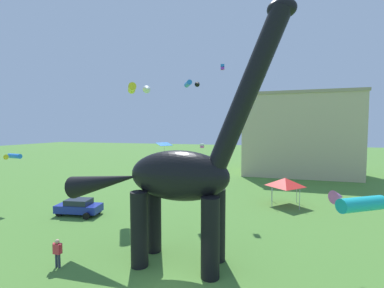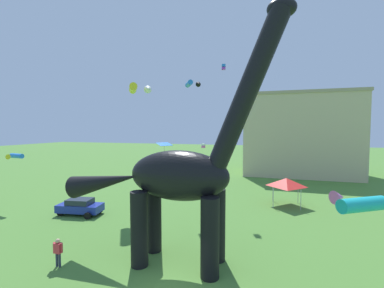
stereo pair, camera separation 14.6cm
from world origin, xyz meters
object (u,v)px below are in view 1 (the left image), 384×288
Objects in this scene: kite_apex at (202,146)px; kite_mid_left at (13,156)px; kite_high_right at (190,84)px; dinosaur_sculpture at (178,175)px; person_watching_child at (215,203)px; kite_mid_right at (135,88)px; festival_canopy_tent at (285,182)px; kite_near_low at (223,67)px; person_strolling_adult at (58,250)px; kite_drifting at (164,144)px; kite_high_left at (356,202)px; parked_sedan_left at (79,207)px.

kite_mid_left is at bearing -135.55° from kite_apex.
dinosaur_sculpture is at bearing -76.88° from kite_high_right.
kite_mid_left is at bearing -153.91° from person_watching_child.
kite_mid_right reaches higher than person_watching_child.
kite_mid_left is 14.82m from kite_mid_right.
person_watching_child is 8.28m from festival_canopy_tent.
kite_near_low is (-0.00, 4.28, 14.67)m from person_watching_child.
kite_apex is (2.75, 24.78, 4.77)m from person_strolling_adult.
dinosaur_sculpture reaches higher than kite_mid_left.
festival_canopy_tent is 14.65m from kite_near_low.
festival_canopy_tent is at bearing 17.48° from kite_mid_left.
person_watching_child is 12.83m from kite_high_right.
kite_near_low is at bearing 23.40° from kite_mid_left.
kite_drifting is (-1.52, -13.87, -8.08)m from kite_near_low.
kite_high_left is (30.75, -4.31, -1.25)m from kite_mid_left.
kite_high_right is at bearing 141.44° from kite_high_left.
person_strolling_adult reaches higher than person_watching_child.
kite_high_left is at bearing -7.98° from kite_mid_left.
dinosaur_sculpture reaches higher than person_strolling_adult.
kite_mid_left is (-27.83, -8.76, 2.90)m from festival_canopy_tent.
kite_high_left is at bearing -19.14° from parked_sedan_left.
kite_high_left is (11.45, 0.55, -3.14)m from kite_drifting.
kite_mid_left is at bearing -161.52° from kite_high_right.
kite_mid_right is at bearing 127.53° from kite_drifting.
kite_apex is at bearing 69.00° from kite_mid_right.
kite_high_left is at bearing -25.35° from kite_mid_right.
person_strolling_adult is at bearing -146.27° from kite_drifting.
kite_near_low is 10.18m from kite_mid_right.
kite_high_right is at bearing 129.82° from dinosaur_sculpture.
kite_mid_right is 4.67× the size of kite_apex.
person_strolling_adult is 22.25m from festival_canopy_tent.
parked_sedan_left is at bearing -1.54° from kite_mid_left.
kite_mid_right reaches higher than kite_drifting.
kite_high_right is 18.77m from kite_high_left.
kite_mid_right is (3.65, 4.76, 11.90)m from parked_sedan_left.
kite_high_right reaches higher than kite_apex.
kite_near_low is (6.96, 17.50, 14.36)m from person_strolling_adult.
festival_canopy_tent reaches higher than person_watching_child.
kite_drifting is 0.39× the size of kite_mid_right.
dinosaur_sculpture is at bearing -77.78° from person_watching_child.
kite_near_low reaches higher than kite_high_left.
kite_drifting is at bearing -52.47° from kite_mid_right.
person_watching_child is at bearing 13.04° from parked_sedan_left.
kite_drifting is at bearing -82.73° from kite_apex.
kite_near_low reaches higher than kite_mid_right.
kite_high_right is at bearing -134.27° from kite_near_low.
dinosaur_sculpture is 21.46m from kite_mid_left.
kite_apex is 25.04m from kite_high_left.
parked_sedan_left is at bearing 156.92° from kite_drifting.
kite_high_right is (4.00, 14.46, 12.10)m from person_strolling_adult.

